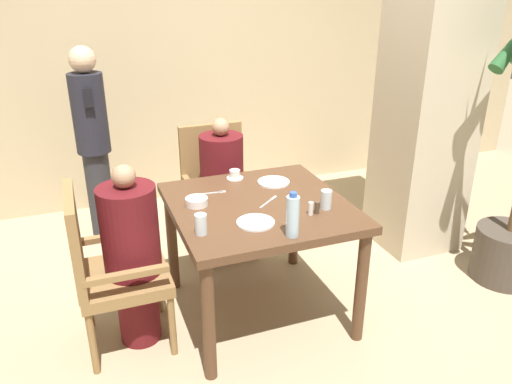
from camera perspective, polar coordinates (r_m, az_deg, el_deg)
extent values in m
plane|color=tan|center=(3.37, 0.32, -13.28)|extent=(16.00, 16.00, 0.00)
cube|color=#C6B289|center=(4.74, -8.90, 15.63)|extent=(8.00, 0.06, 2.80)
cube|color=beige|center=(3.93, 19.41, 12.35)|extent=(0.57, 0.57, 2.70)
cube|color=brown|center=(2.99, 0.35, -1.69)|extent=(1.03, 1.05, 0.05)
cylinder|color=brown|center=(2.69, -5.43, -14.61)|extent=(0.07, 0.07, 0.72)
cylinder|color=brown|center=(3.00, 11.92, -10.61)|extent=(0.07, 0.07, 0.72)
cylinder|color=brown|center=(3.46, -9.57, -5.54)|extent=(0.07, 0.07, 0.72)
cylinder|color=brown|center=(3.70, 4.39, -3.21)|extent=(0.07, 0.07, 0.72)
cube|color=olive|center=(2.99, -14.82, -9.46)|extent=(0.49, 0.49, 0.07)
cube|color=olive|center=(2.84, -19.96, -5.13)|extent=(0.05, 0.49, 0.51)
cube|color=olive|center=(3.11, -15.60, -4.88)|extent=(0.44, 0.04, 0.04)
cube|color=olive|center=(2.71, -14.58, -9.18)|extent=(0.44, 0.04, 0.04)
cylinder|color=olive|center=(3.31, -11.08, -10.36)|extent=(0.04, 0.04, 0.40)
cylinder|color=olive|center=(2.96, -9.53, -14.80)|extent=(0.04, 0.04, 0.40)
cylinder|color=olive|center=(3.29, -18.66, -11.49)|extent=(0.04, 0.04, 0.40)
cylinder|color=olive|center=(2.94, -18.17, -16.12)|extent=(0.04, 0.04, 0.40)
cylinder|color=#5B1419|center=(3.10, -13.31, -12.40)|extent=(0.24, 0.24, 0.47)
cylinder|color=#5B1419|center=(2.85, -14.22, -4.30)|extent=(0.32, 0.32, 0.52)
sphere|color=tan|center=(2.72, -14.88, 1.74)|extent=(0.13, 0.13, 0.13)
cube|color=olive|center=(3.84, -4.08, -1.03)|extent=(0.49, 0.49, 0.07)
cube|color=olive|center=(3.93, -5.15, 4.14)|extent=(0.49, 0.05, 0.51)
cube|color=olive|center=(3.84, -0.90, 1.57)|extent=(0.04, 0.44, 0.04)
cube|color=olive|center=(3.73, -7.49, 0.65)|extent=(0.04, 0.44, 0.04)
cylinder|color=olive|center=(3.82, 0.09, -5.02)|extent=(0.04, 0.04, 0.40)
cylinder|color=olive|center=(3.71, -6.23, -6.10)|extent=(0.04, 0.04, 0.40)
cylinder|color=olive|center=(4.18, -2.00, -2.38)|extent=(0.04, 0.04, 0.40)
cylinder|color=olive|center=(4.08, -7.78, -3.28)|extent=(0.04, 0.04, 0.40)
cylinder|color=#5B1419|center=(3.87, -3.74, -4.05)|extent=(0.24, 0.24, 0.47)
cylinder|color=#5B1419|center=(3.68, -3.93, 2.69)|extent=(0.32, 0.32, 0.50)
sphere|color=tan|center=(3.58, -4.07, 7.42)|extent=(0.13, 0.13, 0.13)
cylinder|color=#2D2D33|center=(4.34, -17.38, -0.14)|extent=(0.20, 0.20, 0.73)
cylinder|color=#23232D|center=(4.13, -18.50, 8.50)|extent=(0.26, 0.26, 0.62)
sphere|color=beige|center=(4.05, -19.25, 14.12)|extent=(0.20, 0.20, 0.20)
cube|color=black|center=(3.93, -18.65, 10.14)|extent=(0.07, 0.01, 0.14)
cylinder|color=#4C4238|center=(4.01, 26.65, -6.36)|extent=(0.45, 0.45, 0.39)
cylinder|color=white|center=(3.27, 2.03, 1.15)|extent=(0.21, 0.21, 0.01)
cylinder|color=white|center=(2.73, -0.05, -3.50)|extent=(0.21, 0.21, 0.01)
cylinder|color=white|center=(3.34, -2.43, 1.61)|extent=(0.11, 0.11, 0.01)
cylinder|color=white|center=(3.33, -2.44, 2.10)|extent=(0.07, 0.07, 0.05)
cylinder|color=white|center=(2.96, -6.80, -1.09)|extent=(0.13, 0.13, 0.05)
cylinder|color=silver|center=(2.57, 4.21, -2.81)|extent=(0.07, 0.07, 0.22)
cylinder|color=#3359B2|center=(2.52, 4.29, -0.31)|extent=(0.04, 0.04, 0.02)
cylinder|color=silver|center=(2.62, -6.32, -3.69)|extent=(0.06, 0.06, 0.11)
cylinder|color=silver|center=(2.91, 8.02, -0.86)|extent=(0.06, 0.06, 0.11)
cylinder|color=white|center=(2.84, 6.27, -1.88)|extent=(0.03, 0.03, 0.08)
cylinder|color=#4C3D2D|center=(2.85, 6.98, -1.80)|extent=(0.03, 0.03, 0.07)
cube|color=silver|center=(3.12, -5.34, -0.14)|extent=(0.17, 0.02, 0.00)
cube|color=silver|center=(3.13, -3.82, 0.02)|extent=(0.04, 0.03, 0.00)
cube|color=silver|center=(2.98, 1.27, -1.24)|extent=(0.14, 0.11, 0.00)
cube|color=silver|center=(3.04, 2.04, -0.67)|extent=(0.06, 0.05, 0.00)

